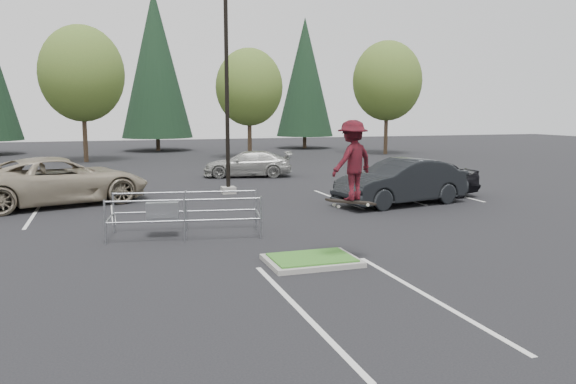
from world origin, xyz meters
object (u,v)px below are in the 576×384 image
object	(u,v)px
cart_corral	(168,210)
car_r_black	(423,178)
decid_d	(387,83)
conif_b	(155,64)
conif_c	(305,77)
car_r_charc	(401,182)
car_far_silver	(249,164)
decid_c	(249,90)
decid_b	(82,77)
skateboarder	(352,161)
car_l_tan	(58,181)
light_pole	(227,90)

from	to	relation	value
cart_corral	car_r_black	distance (m)	12.15
decid_d	conif_b	distance (m)	20.76
conif_c	car_r_charc	bearing A→B (deg)	-103.21
car_far_silver	decid_c	bearing A→B (deg)	179.52
decid_b	skateboarder	world-z (taller)	decid_b
conif_c	car_l_tan	world-z (taller)	conif_c
car_r_black	conif_b	bearing A→B (deg)	-158.66
decid_b	car_r_charc	world-z (taller)	decid_b
conif_b	skateboarder	size ratio (longest dim) A/B	7.00
cart_corral	car_r_black	xyz separation A→B (m)	(11.30, 4.45, 0.02)
light_pole	car_far_silver	xyz separation A→B (m)	(2.45, 6.00, -3.84)
car_r_charc	decid_c	bearing A→B (deg)	170.05
cart_corral	skateboarder	xyz separation A→B (m)	(3.90, -4.33, 1.72)
conif_b	decid_d	bearing A→B (deg)	-29.47
skateboarder	car_far_silver	size ratio (longest dim) A/B	0.42
decid_d	car_far_silver	xyz separation A→B (m)	(-15.04, -12.33, -5.20)
decid_b	decid_c	size ratio (longest dim) A/B	1.15
conif_c	car_r_charc	xyz separation A→B (m)	(-7.63, -32.50, -5.95)
light_pole	decid_c	world-z (taller)	light_pole
cart_corral	car_l_tan	bearing A→B (deg)	125.95
decid_d	conif_c	size ratio (longest dim) A/B	0.75
decid_b	car_l_tan	bearing A→B (deg)	-91.45
decid_d	car_r_charc	bearing A→B (deg)	-116.48
light_pole	skateboarder	size ratio (longest dim) A/B	4.89
decid_c	skateboarder	distance (m)	30.63
light_pole	car_r_black	world-z (taller)	light_pole
decid_b	conif_c	xyz separation A→B (m)	(20.01, 8.97, 0.80)
decid_b	skateboarder	size ratio (longest dim) A/B	4.66
car_r_charc	conif_c	bearing A→B (deg)	155.89
light_pole	decid_d	xyz separation A→B (m)	(17.49, 18.33, 1.35)
light_pole	skateboarder	world-z (taller)	light_pole
decid_b	car_r_black	distance (m)	26.77
skateboarder	car_far_silver	xyz separation A→B (m)	(2.04, 18.24, -1.78)
conif_c	car_l_tan	size ratio (longest dim) A/B	1.84
conif_c	skateboarder	xyz separation A→B (m)	(-13.09, -39.74, -4.35)
car_far_silver	car_r_black	bearing A→B (deg)	43.47
decid_b	car_l_tan	size ratio (longest dim) A/B	1.42
conif_c	skateboarder	distance (m)	42.07
skateboarder	car_far_silver	bearing A→B (deg)	-120.58
car_r_black	car_far_silver	distance (m)	10.89
car_l_tan	car_far_silver	size ratio (longest dim) A/B	1.38
decid_b	car_r_charc	size ratio (longest dim) A/B	1.77
cart_corral	car_r_charc	bearing A→B (deg)	26.81
decid_b	cart_corral	size ratio (longest dim) A/B	2.10
car_r_black	car_far_silver	xyz separation A→B (m)	(-5.36, 9.47, -0.08)
decid_c	light_pole	bearing A→B (deg)	-107.11
conif_b	cart_corral	distance (m)	37.22
decid_b	decid_d	bearing A→B (deg)	-0.48
conif_b	cart_corral	bearing A→B (deg)	-94.70
conif_b	conif_c	bearing A→B (deg)	-4.09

